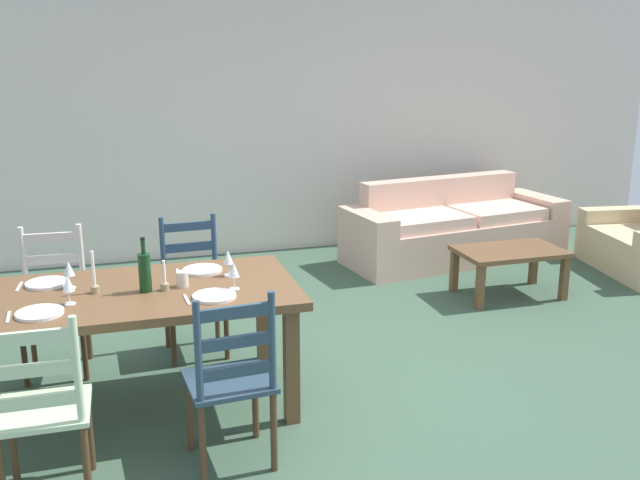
% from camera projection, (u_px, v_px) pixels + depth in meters
% --- Properties ---
extents(ground_plane, '(9.60, 9.60, 0.02)m').
position_uv_depth(ground_plane, '(343.00, 387.00, 4.48)').
color(ground_plane, '#3C5742').
extents(wall_far, '(9.60, 0.16, 2.70)m').
position_uv_depth(wall_far, '(242.00, 123.00, 7.18)').
color(wall_far, silver).
rests_on(wall_far, ground_plane).
extents(dining_table, '(1.90, 0.96, 0.75)m').
position_uv_depth(dining_table, '(130.00, 305.00, 3.99)').
color(dining_table, brown).
rests_on(dining_table, ground_plane).
extents(dining_chair_near_left, '(0.43, 0.41, 0.96)m').
position_uv_depth(dining_chair_near_left, '(42.00, 410.00, 3.21)').
color(dining_chair_near_left, beige).
rests_on(dining_chair_near_left, ground_plane).
extents(dining_chair_near_right, '(0.45, 0.43, 0.96)m').
position_uv_depth(dining_chair_near_right, '(231.00, 380.00, 3.50)').
color(dining_chair_near_right, '#2C4254').
rests_on(dining_chair_near_right, ground_plane).
extents(dining_chair_far_left, '(0.44, 0.42, 0.96)m').
position_uv_depth(dining_chair_far_left, '(54.00, 301.00, 4.60)').
color(dining_chair_far_left, beige).
rests_on(dining_chair_far_left, ground_plane).
extents(dining_chair_far_right, '(0.44, 0.42, 0.96)m').
position_uv_depth(dining_chair_far_right, '(193.00, 286.00, 4.89)').
color(dining_chair_far_right, navy).
rests_on(dining_chair_far_right, ground_plane).
extents(dinner_plate_near_left, '(0.24, 0.24, 0.02)m').
position_uv_depth(dinner_plate_near_left, '(40.00, 313.00, 3.61)').
color(dinner_plate_near_left, white).
rests_on(dinner_plate_near_left, dining_table).
extents(fork_near_left, '(0.02, 0.17, 0.01)m').
position_uv_depth(fork_near_left, '(8.00, 317.00, 3.57)').
color(fork_near_left, silver).
rests_on(fork_near_left, dining_table).
extents(dinner_plate_near_right, '(0.24, 0.24, 0.02)m').
position_uv_depth(dinner_plate_near_right, '(214.00, 296.00, 3.86)').
color(dinner_plate_near_right, white).
rests_on(dinner_plate_near_right, dining_table).
extents(fork_near_right, '(0.03, 0.17, 0.01)m').
position_uv_depth(fork_near_right, '(187.00, 300.00, 3.82)').
color(fork_near_right, silver).
rests_on(fork_near_right, dining_table).
extents(dinner_plate_far_left, '(0.24, 0.24, 0.02)m').
position_uv_depth(dinner_plate_far_left, '(47.00, 283.00, 4.08)').
color(dinner_plate_far_left, white).
rests_on(dinner_plate_far_left, dining_table).
extents(fork_far_left, '(0.03, 0.17, 0.01)m').
position_uv_depth(fork_far_left, '(19.00, 287.00, 4.04)').
color(fork_far_left, silver).
rests_on(fork_far_left, dining_table).
extents(dinner_plate_far_right, '(0.24, 0.24, 0.02)m').
position_uv_depth(dinner_plate_far_right, '(203.00, 270.00, 4.32)').
color(dinner_plate_far_right, white).
rests_on(dinner_plate_far_right, dining_table).
extents(fork_far_right, '(0.02, 0.17, 0.01)m').
position_uv_depth(fork_far_right, '(178.00, 273.00, 4.28)').
color(fork_far_right, silver).
rests_on(fork_far_right, dining_table).
extents(wine_bottle, '(0.07, 0.07, 0.32)m').
position_uv_depth(wine_bottle, '(145.00, 271.00, 3.93)').
color(wine_bottle, '#143819').
rests_on(wine_bottle, dining_table).
extents(wine_glass_near_left, '(0.06, 0.06, 0.16)m').
position_uv_depth(wine_glass_near_left, '(68.00, 285.00, 3.73)').
color(wine_glass_near_left, white).
rests_on(wine_glass_near_left, dining_table).
extents(wine_glass_near_right, '(0.06, 0.06, 0.16)m').
position_uv_depth(wine_glass_near_right, '(234.00, 271.00, 3.97)').
color(wine_glass_near_right, white).
rests_on(wine_glass_near_right, dining_table).
extents(wine_glass_far_left, '(0.06, 0.06, 0.16)m').
position_uv_depth(wine_glass_far_left, '(69.00, 270.00, 3.99)').
color(wine_glass_far_left, white).
rests_on(wine_glass_far_left, dining_table).
extents(wine_glass_far_right, '(0.06, 0.06, 0.16)m').
position_uv_depth(wine_glass_far_right, '(228.00, 258.00, 4.21)').
color(wine_glass_far_right, white).
rests_on(wine_glass_far_right, dining_table).
extents(coffee_cup_primary, '(0.07, 0.07, 0.09)m').
position_uv_depth(coffee_cup_primary, '(182.00, 279.00, 4.04)').
color(coffee_cup_primary, beige).
rests_on(coffee_cup_primary, dining_table).
extents(candle_tall, '(0.05, 0.05, 0.24)m').
position_uv_depth(candle_tall, '(94.00, 281.00, 3.92)').
color(candle_tall, '#998C66').
rests_on(candle_tall, dining_table).
extents(candle_short, '(0.05, 0.05, 0.17)m').
position_uv_depth(candle_short, '(165.00, 282.00, 3.98)').
color(candle_short, '#998C66').
rests_on(candle_short, dining_table).
extents(couch, '(2.37, 1.13, 0.80)m').
position_uv_depth(couch, '(452.00, 230.00, 7.20)').
color(couch, beige).
rests_on(couch, ground_plane).
extents(coffee_table, '(0.90, 0.56, 0.42)m').
position_uv_depth(coffee_table, '(510.00, 256.00, 6.04)').
color(coffee_table, brown).
rests_on(coffee_table, ground_plane).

